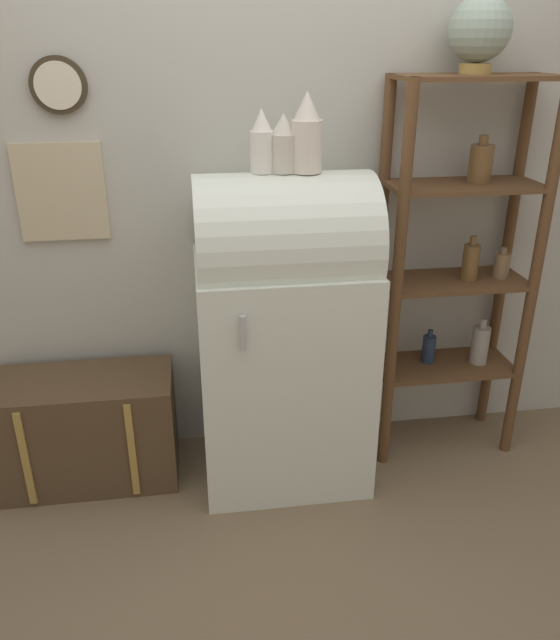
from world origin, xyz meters
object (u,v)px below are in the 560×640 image
at_px(globe, 480,31).
at_px(vase_left, 262,143).
at_px(refrigerator, 283,330).
at_px(suitcase_trunk, 86,429).
at_px(vase_right, 307,135).
at_px(vase_center, 283,145).

bearing_deg(globe, vase_left, -171.82).
relative_size(refrigerator, vase_left, 5.80).
height_order(refrigerator, suitcase_trunk, refrigerator).
bearing_deg(refrigerator, suitcase_trunk, 176.16).
bearing_deg(vase_left, vase_right, -4.74).
relative_size(refrigerator, globe, 4.84).
relative_size(suitcase_trunk, vase_center, 3.63).
bearing_deg(suitcase_trunk, vase_left, -3.25).
relative_size(globe, vase_center, 1.31).
distance_m(suitcase_trunk, vase_center, 1.52).
xyz_separation_m(refrigerator, vase_center, (0.00, 0.01, 0.77)).
distance_m(refrigerator, vase_right, 0.81).
xyz_separation_m(refrigerator, vase_left, (-0.08, 0.01, 0.78)).
bearing_deg(suitcase_trunk, vase_center, -3.18).
relative_size(vase_left, vase_right, 0.80).
relative_size(refrigerator, vase_center, 6.32).
distance_m(refrigerator, vase_center, 0.77).
bearing_deg(refrigerator, vase_right, -0.20).
height_order(vase_left, vase_right, vase_right).
xyz_separation_m(suitcase_trunk, vase_center, (0.89, -0.05, 1.23)).
bearing_deg(suitcase_trunk, globe, 2.72).
relative_size(suitcase_trunk, globe, 2.78).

